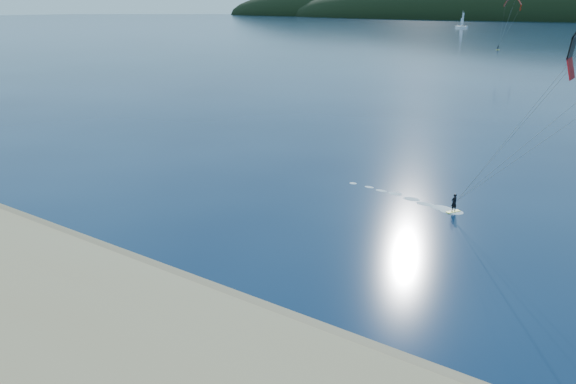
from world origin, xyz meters
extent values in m
plane|color=#081B3B|center=(0.00, 0.00, 0.00)|extent=(1800.00, 1800.00, 0.00)
cube|color=#957B56|center=(0.00, 4.50, 0.05)|extent=(220.00, 2.50, 0.10)
ellipsoid|color=black|center=(-380.00, 780.00, 0.00)|extent=(520.00, 220.00, 90.00)
cube|color=yellow|center=(8.92, 25.35, 0.04)|extent=(0.94, 1.22, 0.07)
imported|color=black|center=(8.92, 25.35, 0.80)|extent=(0.58, 0.64, 1.47)
cylinder|color=gray|center=(14.17, 23.64, 6.97)|extent=(0.02, 0.02, 15.75)
cube|color=yellow|center=(-32.17, 198.23, 0.05)|extent=(1.16, 1.21, 0.07)
imported|color=black|center=(-32.17, 198.23, 0.85)|extent=(0.95, 0.96, 1.56)
cylinder|color=gray|center=(-29.78, 195.30, 8.08)|extent=(0.02, 0.02, 15.48)
cube|color=white|center=(-108.59, 394.57, 0.52)|extent=(8.65, 3.94, 1.46)
cylinder|color=white|center=(-108.59, 394.57, 6.25)|extent=(0.21, 0.21, 11.47)
cube|color=white|center=(-108.54, 396.03, 6.25)|extent=(0.47, 2.69, 8.34)
cube|color=white|center=(-108.54, 392.90, 4.17)|extent=(0.38, 2.07, 5.21)
camera|label=1|loc=(20.92, -15.21, 15.61)|focal=33.73mm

